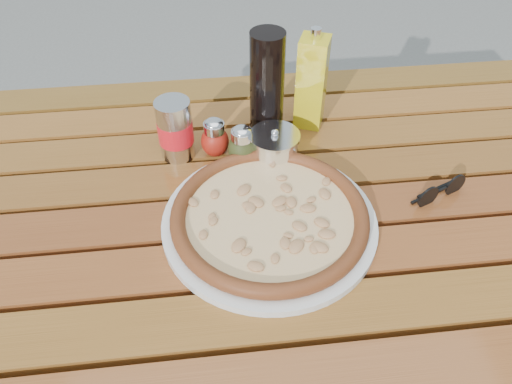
{
  "coord_description": "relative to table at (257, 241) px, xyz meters",
  "views": [
    {
      "loc": [
        -0.07,
        -0.59,
        1.38
      ],
      "look_at": [
        0.0,
        0.02,
        0.78
      ],
      "focal_mm": 35.0,
      "sensor_mm": 36.0,
      "label": 1
    }
  ],
  "objects": [
    {
      "name": "dark_bottle",
      "position": [
        0.04,
        0.22,
        0.19
      ],
      "size": [
        0.09,
        0.09,
        0.22
      ],
      "primitive_type": "cylinder",
      "rotation": [
        0.0,
        0.0,
        0.37
      ],
      "color": "black",
      "rests_on": "table"
    },
    {
      "name": "pepper_shaker",
      "position": [
        -0.06,
        0.17,
        0.11
      ],
      "size": [
        0.07,
        0.07,
        0.08
      ],
      "rotation": [
        0.0,
        0.0,
        0.4
      ],
      "color": "#AB2113",
      "rests_on": "table"
    },
    {
      "name": "plate",
      "position": [
        0.02,
        -0.03,
        0.08
      ],
      "size": [
        0.4,
        0.4,
        0.01
      ],
      "primitive_type": "cylinder",
      "rotation": [
        0.0,
        0.0,
        0.1
      ],
      "color": "silver",
      "rests_on": "table"
    },
    {
      "name": "soda_can",
      "position": [
        -0.14,
        0.18,
        0.13
      ],
      "size": [
        0.07,
        0.07,
        0.12
      ],
      "rotation": [
        0.0,
        0.0,
        0.07
      ],
      "color": "silver",
      "rests_on": "table"
    },
    {
      "name": "olive_oil_cruet",
      "position": [
        0.14,
        0.25,
        0.17
      ],
      "size": [
        0.07,
        0.07,
        0.21
      ],
      "rotation": [
        0.0,
        0.0,
        -0.38
      ],
      "color": "gold",
      "rests_on": "table"
    },
    {
      "name": "sunglasses",
      "position": [
        0.33,
        0.0,
        0.09
      ],
      "size": [
        0.11,
        0.06,
        0.04
      ],
      "rotation": [
        0.0,
        0.0,
        0.39
      ],
      "color": "black",
      "rests_on": "table"
    },
    {
      "name": "parmesan_tin",
      "position": [
        0.05,
        0.14,
        0.11
      ],
      "size": [
        0.12,
        0.12,
        0.07
      ],
      "rotation": [
        0.0,
        0.0,
        -0.3
      ],
      "color": "white",
      "rests_on": "table"
    },
    {
      "name": "pizza",
      "position": [
        0.02,
        -0.03,
        0.1
      ],
      "size": [
        0.36,
        0.36,
        0.03
      ],
      "rotation": [
        0.0,
        0.0,
        0.09
      ],
      "color": "#FFEBB6",
      "rests_on": "plate"
    },
    {
      "name": "oregano_shaker",
      "position": [
        -0.01,
        0.14,
        0.11
      ],
      "size": [
        0.07,
        0.07,
        0.08
      ],
      "rotation": [
        0.0,
        0.0,
        -0.28
      ],
      "color": "#373E18",
      "rests_on": "table"
    },
    {
      "name": "table",
      "position": [
        0.0,
        0.0,
        0.0
      ],
      "size": [
        1.4,
        0.9,
        0.75
      ],
      "color": "#381A0C",
      "rests_on": "ground"
    }
  ]
}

